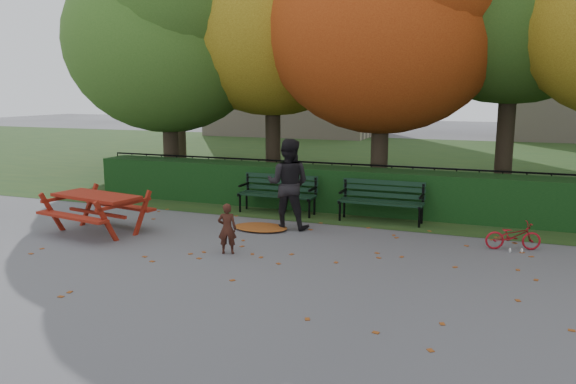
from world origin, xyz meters
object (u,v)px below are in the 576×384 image
(bench_left, at_px, (278,191))
(bench_right, at_px, (382,198))
(tree_a, at_px, (172,26))
(child, at_px, (227,229))
(tree_c, at_px, (395,4))
(adult, at_px, (288,184))
(bicycle, at_px, (513,236))
(tree_f, at_px, (180,4))
(picnic_table, at_px, (97,203))

(bench_left, relative_size, bench_right, 1.00)
(bench_left, xyz_separation_m, bench_right, (2.40, 0.00, 0.00))
(tree_a, height_order, child, tree_a)
(bench_right, bearing_deg, tree_c, 96.70)
(tree_c, distance_m, child, 7.33)
(tree_c, distance_m, adult, 5.46)
(child, height_order, bicycle, child)
(tree_f, xyz_separation_m, bench_left, (5.83, -5.54, -5.17))
(tree_a, xyz_separation_m, tree_c, (6.02, 0.38, 0.30))
(tree_f, height_order, bench_right, tree_f)
(bench_left, relative_size, child, 2.02)
(bicycle, bearing_deg, tree_f, 41.05)
(bench_right, xyz_separation_m, bicycle, (2.64, -1.32, -0.27))
(bench_right, xyz_separation_m, picnic_table, (-5.08, -2.99, 0.08))
(tree_a, bearing_deg, picnic_table, -76.01)
(picnic_table, bearing_deg, tree_f, 120.51)
(tree_f, distance_m, child, 12.07)
(tree_a, bearing_deg, bench_right, -16.61)
(bicycle, bearing_deg, child, 97.10)
(tree_c, height_order, adult, tree_c)
(adult, height_order, bicycle, adult)
(tree_c, bearing_deg, picnic_table, -132.49)
(picnic_table, xyz_separation_m, adult, (3.41, 1.70, 0.32))
(picnic_table, bearing_deg, adult, 36.67)
(bench_right, bearing_deg, bicycle, -26.51)
(child, xyz_separation_m, adult, (0.34, 2.07, 0.48))
(tree_c, distance_m, picnic_table, 8.28)
(tree_c, bearing_deg, bench_right, -83.30)
(tree_a, relative_size, tree_c, 0.94)
(tree_a, height_order, picnic_table, tree_a)
(adult, distance_m, bicycle, 4.35)
(bench_left, relative_size, picnic_table, 0.89)
(tree_a, height_order, tree_f, tree_f)
(tree_f, relative_size, bench_left, 5.10)
(bench_left, distance_m, bicycle, 5.21)
(adult, bearing_deg, tree_a, -40.21)
(tree_a, xyz_separation_m, tree_f, (-1.94, 3.66, 1.17))
(tree_c, distance_m, tree_f, 8.66)
(tree_a, distance_m, picnic_table, 6.37)
(bench_left, distance_m, picnic_table, 4.01)
(tree_a, xyz_separation_m, child, (4.29, -5.24, -4.07))
(bench_left, bearing_deg, tree_c, 46.64)
(tree_f, height_order, bench_left, tree_f)
(adult, bearing_deg, bench_left, -66.06)
(tree_a, relative_size, child, 8.39)
(tree_f, xyz_separation_m, adult, (6.57, -6.83, -4.77))
(bench_left, bearing_deg, bicycle, -14.64)
(tree_c, xyz_separation_m, child, (-1.73, -5.62, -4.38))
(tree_f, distance_m, picnic_table, 10.42)
(tree_f, distance_m, bench_right, 11.19)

